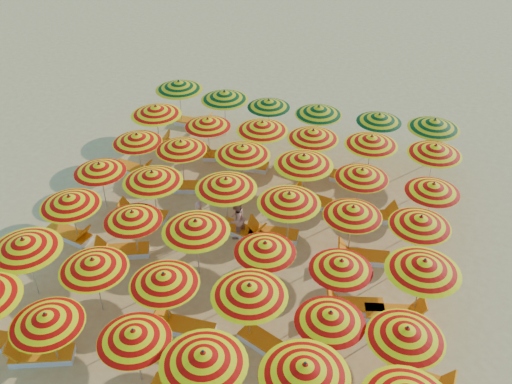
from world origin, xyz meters
TOP-DOWN VIEW (x-y plane):
  - ground at (0.00, 0.00)m, footprint 120.00×120.00m
  - umbrella_1 at (-3.43, -6.67)m, footprint 2.57×2.57m
  - umbrella_2 at (-1.08, -6.47)m, footprint 2.00×2.00m
  - umbrella_3 at (0.90, -6.78)m, footprint 2.60×2.60m
  - umbrella_4 at (3.26, -6.45)m, footprint 2.47×2.47m
  - umbrella_6 at (-5.54, -4.53)m, footprint 2.43×2.43m
  - umbrella_7 at (-3.30, -4.55)m, footprint 2.18×2.18m
  - umbrella_8 at (-1.14, -4.49)m, footprint 2.53×2.53m
  - umbrella_9 at (1.27, -4.34)m, footprint 2.53×2.53m
  - umbrella_10 at (3.49, -4.45)m, footprint 2.07×2.07m
  - umbrella_11 at (5.40, -4.54)m, footprint 2.36×2.36m
  - umbrella_12 at (-5.57, -2.08)m, footprint 2.58×2.58m
  - umbrella_13 at (-3.31, -2.10)m, footprint 2.24×2.24m
  - umbrella_14 at (-1.10, -2.23)m, footprint 2.74×2.74m
  - umbrella_15 at (1.13, -2.32)m, footprint 1.92×1.92m
  - umbrella_16 at (3.42, -2.41)m, footprint 2.25×2.25m
  - umbrella_17 at (5.66, -2.08)m, footprint 2.32×2.32m
  - umbrella_18 at (-5.73, 0.11)m, footprint 1.94×1.94m
  - umbrella_19 at (-3.54, -0.12)m, footprint 2.44×2.44m
  - umbrella_20 at (-0.96, 0.17)m, footprint 2.52×2.52m
  - umbrella_21 at (1.28, -0.02)m, footprint 2.43×2.43m
  - umbrella_22 at (3.36, 0.12)m, footprint 2.25×2.25m
  - umbrella_23 at (5.46, 0.16)m, footprint 2.28×2.28m
  - umbrella_24 at (-5.36, 2.34)m, footprint 2.17×2.17m
  - umbrella_25 at (-3.50, 2.28)m, footprint 2.34×2.34m
  - umbrella_26 at (-1.10, 2.45)m, footprint 2.21×2.21m
  - umbrella_27 at (1.23, 2.34)m, footprint 2.23×2.23m
  - umbrella_28 at (3.33, 2.39)m, footprint 2.19×2.19m
  - umbrella_29 at (5.76, 2.26)m, footprint 2.40×2.40m
  - umbrella_30 at (-5.50, 4.39)m, footprint 2.62×2.62m
  - umbrella_31 at (-3.22, 4.39)m, footprint 2.09×2.09m
  - umbrella_32 at (-0.93, 4.43)m, footprint 2.28×2.28m
  - umbrella_33 at (1.12, 4.44)m, footprint 2.41×2.41m
  - umbrella_34 at (3.36, 4.59)m, footprint 2.64×2.64m
  - umbrella_35 at (5.71, 4.62)m, footprint 2.64×2.64m
  - umbrella_36 at (-5.52, 6.87)m, footprint 2.18×2.18m
  - umbrella_37 at (-3.26, 6.58)m, footprint 2.64×2.64m
  - umbrella_38 at (-1.32, 6.80)m, footprint 1.97×1.97m
  - umbrella_39 at (0.92, 6.53)m, footprint 2.33×2.33m
  - umbrella_40 at (3.41, 6.83)m, footprint 2.14×2.14m
  - umbrella_41 at (5.59, 6.56)m, footprint 2.66×2.66m
  - lounger_1 at (-4.03, -6.66)m, footprint 1.83×1.16m
  - lounger_4 at (-0.64, -4.58)m, footprint 1.75×0.62m
  - lounger_5 at (1.87, -4.52)m, footprint 1.82×1.20m
  - lounger_6 at (6.00, -4.51)m, footprint 1.79×0.77m
  - lounger_7 at (-6.08, -1.85)m, footprint 1.82×0.93m
  - lounger_8 at (-3.91, -2.12)m, footprint 1.82×1.20m
  - lounger_9 at (3.92, -2.37)m, footprint 1.82×1.00m
  - lounger_10 at (5.16, -2.30)m, footprint 1.82×0.96m
  - lounger_11 at (-4.13, -0.11)m, footprint 1.79×0.77m
  - lounger_12 at (-0.36, 0.04)m, footprint 1.83×1.04m
  - lounger_13 at (0.68, 0.21)m, footprint 1.78×0.73m
  - lounger_14 at (3.86, -0.08)m, footprint 1.80×0.84m
  - lounger_15 at (-5.86, 2.56)m, footprint 1.81×0.88m
  - lounger_16 at (-2.90, 2.13)m, footprint 1.82×1.03m
  - lounger_17 at (-1.61, 2.44)m, footprint 1.82×1.17m
  - lounger_18 at (1.73, 2.54)m, footprint 1.82×0.93m
  - lounger_19 at (3.92, 2.17)m, footprint 1.83×1.15m
  - lounger_20 at (-6.00, 4.62)m, footprint 1.82×1.19m
  - lounger_21 at (-2.72, 4.60)m, footprint 1.83×1.05m
  - lounger_22 at (-1.53, 4.19)m, footprint 1.75×0.65m
  - lounger_23 at (0.62, 4.56)m, footprint 1.82×1.00m
  - lounger_24 at (2.86, 4.41)m, footprint 1.78×0.75m
  - lounger_25 at (-4.93, 6.95)m, footprint 1.74×0.61m
  - beachgoer_b at (-0.53, -0.10)m, footprint 0.78×0.89m
  - beachgoer_a at (-1.76, -0.36)m, footprint 0.62×0.57m

SIDE VIEW (x-z plane):
  - ground at x=0.00m, z-range 0.00..0.00m
  - lounger_1 at x=-4.03m, z-range -0.19..0.50m
  - lounger_4 at x=-0.64m, z-range -0.19..0.50m
  - lounger_5 at x=1.87m, z-range -0.19..0.50m
  - lounger_6 at x=6.00m, z-range -0.19..0.50m
  - lounger_7 at x=-6.08m, z-range -0.19..0.50m
  - lounger_8 at x=-3.91m, z-range -0.19..0.50m
  - lounger_9 at x=3.92m, z-range -0.19..0.50m
  - lounger_10 at x=5.16m, z-range -0.19..0.50m
  - lounger_11 at x=-4.13m, z-range -0.19..0.50m
  - lounger_12 at x=-0.36m, z-range -0.19..0.50m
  - lounger_13 at x=0.68m, z-range -0.19..0.50m
  - lounger_14 at x=3.86m, z-range -0.19..0.50m
  - lounger_15 at x=-5.86m, z-range -0.19..0.50m
  - lounger_16 at x=-2.90m, z-range -0.19..0.50m
  - lounger_17 at x=-1.61m, z-range -0.19..0.50m
  - lounger_18 at x=1.73m, z-range -0.19..0.50m
  - lounger_19 at x=3.92m, z-range -0.19..0.50m
  - lounger_20 at x=-6.00m, z-range -0.19..0.50m
  - lounger_21 at x=-2.72m, z-range -0.19..0.50m
  - lounger_22 at x=-1.53m, z-range -0.19..0.50m
  - lounger_23 at x=0.62m, z-range -0.19..0.50m
  - lounger_24 at x=2.86m, z-range -0.19..0.50m
  - lounger_25 at x=-4.93m, z-range -0.19..0.50m
  - beachgoer_a at x=-1.76m, z-range 0.00..1.42m
  - beachgoer_b at x=-0.53m, z-range 0.00..1.54m
  - umbrella_16 at x=3.42m, z-range 0.75..2.71m
  - umbrella_38 at x=-1.32m, z-range 0.75..2.71m
  - umbrella_40 at x=3.41m, z-range 0.75..2.73m
  - umbrella_10 at x=3.49m, z-range 0.75..2.73m
  - umbrella_15 at x=1.13m, z-range 0.76..2.75m
  - umbrella_31 at x=-3.22m, z-range 0.76..2.76m
  - umbrella_13 at x=-3.31m, z-range 0.76..2.76m
  - umbrella_29 at x=5.76m, z-range 0.76..2.76m
  - umbrella_18 at x=-5.73m, z-range 0.76..2.76m
  - umbrella_2 at x=-1.08m, z-range 0.76..2.77m
  - umbrella_28 at x=3.33m, z-range 0.77..2.81m
  - umbrella_22 at x=3.36m, z-range 0.78..2.82m
  - umbrella_24 at x=-5.36m, z-range 0.78..2.83m
  - umbrella_1 at x=-3.43m, z-range 0.78..2.84m
  - umbrella_25 at x=-3.50m, z-range 0.79..2.87m
  - umbrella_23 at x=5.46m, z-range 0.79..2.88m
  - umbrella_8 at x=-1.14m, z-range 0.80..2.89m
  - umbrella_39 at x=0.92m, z-range 0.80..2.91m
  - umbrella_11 at x=5.40m, z-range 0.80..2.91m
  - umbrella_7 at x=-3.30m, z-range 0.80..2.92m
  - umbrella_12 at x=-5.57m, z-range 0.81..2.93m
  - umbrella_33 at x=1.12m, z-range 0.82..2.97m
  - umbrella_35 at x=5.71m, z-range 0.82..2.97m
  - umbrella_34 at x=3.36m, z-range 0.82..2.99m
  - umbrella_32 at x=-0.93m, z-range 0.83..3.02m
  - umbrella_26 at x=-1.10m, z-range 0.84..3.04m
  - umbrella_37 at x=-3.26m, z-range 0.84..3.04m
  - umbrella_41 at x=5.59m, z-range 0.84..3.05m
  - umbrella_19 at x=-3.54m, z-range 0.84..3.06m
  - umbrella_9 at x=1.27m, z-range 0.85..3.08m
  - umbrella_21 at x=1.28m, z-range 0.85..3.09m
  - umbrella_30 at x=-5.50m, z-range 0.85..3.09m
  - umbrella_14 at x=-1.10m, z-range 0.85..3.10m
  - umbrella_20 at x=-0.96m, z-range 0.86..3.10m
  - umbrella_36 at x=-5.52m, z-range 0.86..3.12m
  - umbrella_3 at x=0.90m, z-range 0.86..3.12m
  - umbrella_17 at x=5.66m, z-range 0.86..3.14m
  - umbrella_27 at x=1.23m, z-range 0.87..3.15m
  - umbrella_6 at x=-5.54m, z-range 0.87..3.16m
  - umbrella_4 at x=3.26m, z-range 0.87..3.17m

